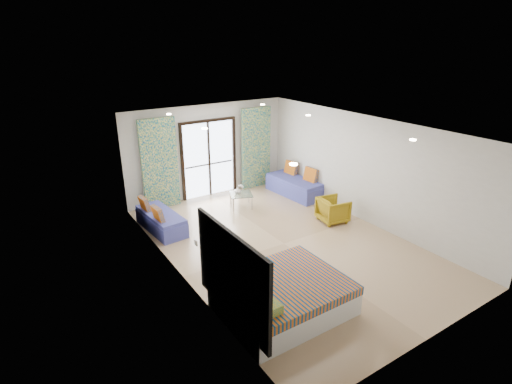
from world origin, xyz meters
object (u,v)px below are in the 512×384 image
bed (282,296)px  daybed_right (294,186)px  armchair (333,209)px  coffee_table (241,195)px  daybed_left (161,220)px

bed → daybed_right: bearing=49.6°
bed → armchair: bed is taller
daybed_right → armchair: 2.05m
coffee_table → daybed_left: bearing=-176.6°
bed → coffee_table: bearing=67.7°
daybed_left → daybed_right: bearing=-3.8°
daybed_right → coffee_table: bearing=173.7°
coffee_table → armchair: armchair is taller
bed → daybed_right: (3.59, 4.23, -0.02)m
bed → daybed_left: bearing=98.7°
armchair → daybed_left: bearing=72.7°
bed → coffee_table: (1.76, 4.29, 0.05)m
daybed_left → coffee_table: size_ratio=2.19×
daybed_left → daybed_right: size_ratio=0.89×
bed → coffee_table: 4.64m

